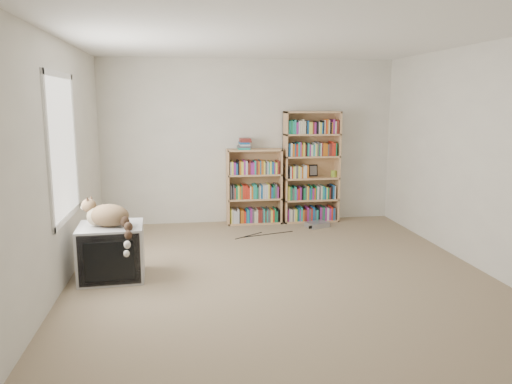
{
  "coord_description": "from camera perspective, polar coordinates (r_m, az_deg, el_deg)",
  "views": [
    {
      "loc": [
        -1.02,
        -5.14,
        1.86
      ],
      "look_at": [
        -0.12,
        1.0,
        0.73
      ],
      "focal_mm": 35.0,
      "sensor_mm": 36.0,
      "label": 1
    }
  ],
  "objects": [
    {
      "name": "floor_cables",
      "position": [
        6.91,
        -0.61,
        -5.29
      ],
      "size": [
        1.2,
        0.7,
        0.01
      ],
      "primitive_type": null,
      "color": "black",
      "rests_on": "floor"
    },
    {
      "name": "wall_left",
      "position": [
        5.32,
        -21.69,
        2.96
      ],
      "size": [
        0.02,
        5.0,
        2.5
      ],
      "primitive_type": "cube",
      "color": "beige",
      "rests_on": "floor"
    },
    {
      "name": "wall_back",
      "position": [
        7.73,
        -0.74,
        5.76
      ],
      "size": [
        4.5,
        0.02,
        2.5
      ],
      "primitive_type": "cube",
      "color": "beige",
      "rests_on": "floor"
    },
    {
      "name": "cat",
      "position": [
        5.37,
        -16.23,
        -3.0
      ],
      "size": [
        0.6,
        0.59,
        0.52
      ],
      "rotation": [
        0.0,
        0.0,
        -0.26
      ],
      "color": "#382917",
      "rests_on": "crt_tv"
    },
    {
      "name": "wall_outlet",
      "position": [
        5.95,
        -19.93,
        -5.34
      ],
      "size": [
        0.01,
        0.08,
        0.13
      ],
      "primitive_type": "cube",
      "color": "silver",
      "rests_on": "wall_left"
    },
    {
      "name": "window",
      "position": [
        5.5,
        -21.2,
        4.78
      ],
      "size": [
        0.02,
        1.22,
        1.52
      ],
      "primitive_type": "cube",
      "color": "white",
      "rests_on": "wall_left"
    },
    {
      "name": "floor",
      "position": [
        5.56,
        2.75,
        -9.28
      ],
      "size": [
        4.5,
        5.0,
        0.01
      ],
      "primitive_type": "cube",
      "color": "gray",
      "rests_on": "ground"
    },
    {
      "name": "crt_tv",
      "position": [
        5.56,
        -16.16,
        -6.56
      ],
      "size": [
        0.7,
        0.64,
        0.58
      ],
      "rotation": [
        0.0,
        0.0,
        0.06
      ],
      "color": "#A7A7A9",
      "rests_on": "floor"
    },
    {
      "name": "bookcase_short",
      "position": [
        7.69,
        -0.24,
        0.3
      ],
      "size": [
        0.84,
        0.3,
        1.15
      ],
      "color": "tan",
      "rests_on": "floor"
    },
    {
      "name": "green_mug",
      "position": [
        7.91,
        8.85,
        2.11
      ],
      "size": [
        0.09,
        0.09,
        0.1
      ],
      "primitive_type": "cylinder",
      "color": "#82A52F",
      "rests_on": "bookcase_tall"
    },
    {
      "name": "framed_print",
      "position": [
        7.92,
        6.55,
        2.47
      ],
      "size": [
        0.14,
        0.05,
        0.18
      ],
      "primitive_type": "cube",
      "rotation": [
        -0.17,
        0.0,
        0.0
      ],
      "color": "black",
      "rests_on": "bookcase_tall"
    },
    {
      "name": "book_stack",
      "position": [
        7.55,
        -1.3,
        5.53
      ],
      "size": [
        0.2,
        0.26,
        0.17
      ],
      "primitive_type": "cube",
      "color": "red",
      "rests_on": "bookcase_short"
    },
    {
      "name": "wall_right",
      "position": [
        6.12,
        24.05,
        3.67
      ],
      "size": [
        0.02,
        5.0,
        2.5
      ],
      "primitive_type": "cube",
      "color": "beige",
      "rests_on": "floor"
    },
    {
      "name": "bookcase_tall",
      "position": [
        7.82,
        6.3,
        2.57
      ],
      "size": [
        0.86,
        0.3,
        1.72
      ],
      "color": "tan",
      "rests_on": "floor"
    },
    {
      "name": "ceiling",
      "position": [
        5.28,
        2.99,
        17.23
      ],
      "size": [
        4.5,
        5.0,
        0.02
      ],
      "primitive_type": "cube",
      "color": "white",
      "rests_on": "wall_back"
    },
    {
      "name": "dvd_player",
      "position": [
        7.58,
        7.0,
        -3.71
      ],
      "size": [
        0.38,
        0.33,
        0.07
      ],
      "primitive_type": "cube",
      "rotation": [
        0.0,
        0.0,
        0.38
      ],
      "color": "#A1A1A5",
      "rests_on": "floor"
    },
    {
      "name": "wall_front",
      "position": [
        2.89,
        12.49,
        -2.16
      ],
      "size": [
        4.5,
        0.02,
        2.5
      ],
      "primitive_type": "cube",
      "color": "beige",
      "rests_on": "floor"
    }
  ]
}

